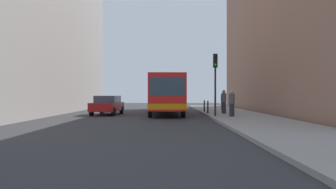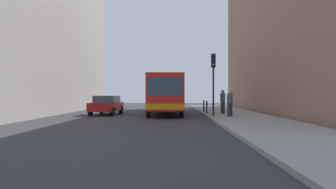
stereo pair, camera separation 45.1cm
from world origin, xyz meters
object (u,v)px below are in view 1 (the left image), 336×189
at_px(bus, 164,93).
at_px(car_beside_bus, 106,105).
at_px(pedestrian_near_signal, 231,103).
at_px(pedestrian_far_sidewalk, 222,102).
at_px(bollard_near, 207,107).
at_px(pedestrian_mid_sidewalk, 223,102).
at_px(bollard_mid, 203,106).
at_px(traffic_light, 214,73).

relative_size(bus, car_beside_bus, 2.47).
relative_size(bus, pedestrian_near_signal, 6.50).
bearing_deg(pedestrian_far_sidewalk, bus, -102.58).
distance_m(bus, car_beside_bus, 4.66).
bearing_deg(bollard_near, pedestrian_mid_sidewalk, -14.51).
distance_m(bus, bollard_near, 3.78).
relative_size(bollard_mid, pedestrian_mid_sidewalk, 0.54).
height_order(car_beside_bus, bollard_near, car_beside_bus).
distance_m(pedestrian_near_signal, pedestrian_far_sidewalk, 8.60).
distance_m(car_beside_bus, pedestrian_far_sidewalk, 10.52).
height_order(bollard_near, pedestrian_far_sidewalk, pedestrian_far_sidewalk).
bearing_deg(traffic_light, pedestrian_near_signal, -17.30).
bearing_deg(bus, pedestrian_far_sidewalk, -149.45).
height_order(bollard_near, pedestrian_near_signal, pedestrian_near_signal).
relative_size(bus, pedestrian_far_sidewalk, 6.95).
bearing_deg(pedestrian_near_signal, bus, -85.55).
xyz_separation_m(bus, traffic_light, (3.35, -4.95, 1.28)).
bearing_deg(car_beside_bus, traffic_light, 155.93).
bearing_deg(pedestrian_mid_sidewalk, bus, 30.94).
bearing_deg(car_beside_bus, bollard_near, 178.01).
height_order(car_beside_bus, traffic_light, traffic_light).
bearing_deg(bollard_near, traffic_light, -88.29).
bearing_deg(traffic_light, bus, 124.10).
bearing_deg(pedestrian_far_sidewalk, pedestrian_near_signal, -50.39).
relative_size(car_beside_bus, pedestrian_far_sidewalk, 2.82).
bearing_deg(pedestrian_mid_sidewalk, pedestrian_near_signal, 143.69).
bearing_deg(pedestrian_mid_sidewalk, traffic_light, 125.04).
bearing_deg(bollard_near, pedestrian_near_signal, -72.89).
height_order(traffic_light, bollard_mid, traffic_light).
bearing_deg(bus, pedestrian_mid_sidewalk, 154.78).
relative_size(car_beside_bus, pedestrian_mid_sidewalk, 2.54).
height_order(bollard_near, bollard_mid, same).
bearing_deg(bollard_mid, car_beside_bus, -167.11).
bearing_deg(pedestrian_far_sidewalk, traffic_light, -57.56).
xyz_separation_m(car_beside_bus, bollard_near, (7.73, -0.74, -0.16)).
distance_m(bus, traffic_light, 6.11).
xyz_separation_m(car_beside_bus, pedestrian_mid_sidewalk, (8.89, -1.04, 0.26)).
height_order(bus, pedestrian_far_sidewalk, bus).
bearing_deg(car_beside_bus, pedestrian_near_signal, 157.04).
xyz_separation_m(bollard_near, pedestrian_mid_sidewalk, (1.16, -0.30, 0.41)).
relative_size(bus, bollard_near, 11.68).
distance_m(traffic_light, bollard_near, 4.11).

